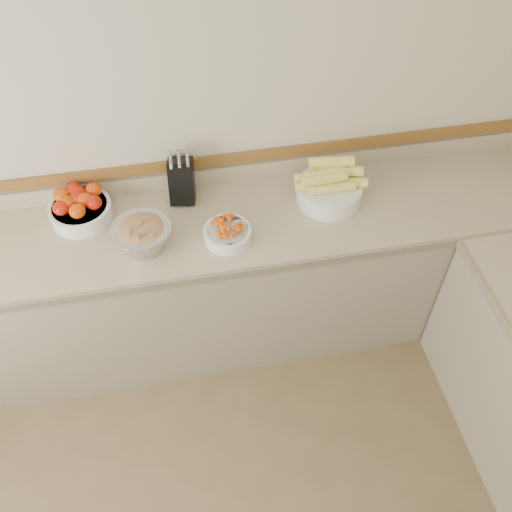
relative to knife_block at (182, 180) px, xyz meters
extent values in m
plane|color=beige|center=(-0.07, 0.10, 0.28)|extent=(4.00, 0.00, 4.00)
cube|color=tan|center=(-0.07, -0.22, -0.14)|extent=(4.00, 0.65, 0.04)
cube|color=gray|center=(-0.07, -0.22, -0.59)|extent=(4.00, 0.63, 0.86)
cube|color=#87775B|center=(-0.07, -0.54, -0.14)|extent=(4.00, 0.02, 0.04)
cube|color=tan|center=(-0.07, 0.09, -0.07)|extent=(4.00, 0.02, 0.10)
cube|color=brown|center=(-0.07, 0.09, 0.03)|extent=(4.00, 0.02, 0.06)
cube|color=black|center=(0.00, 0.00, -0.01)|extent=(0.15, 0.17, 0.25)
cylinder|color=silver|center=(-0.04, -0.03, 0.14)|extent=(0.02, 0.03, 0.06)
cylinder|color=silver|center=(0.00, -0.03, 0.14)|extent=(0.02, 0.03, 0.06)
cylinder|color=silver|center=(0.04, -0.03, 0.14)|extent=(0.02, 0.03, 0.06)
cylinder|color=silver|center=(-0.04, 0.00, 0.14)|extent=(0.02, 0.03, 0.06)
cylinder|color=silver|center=(0.00, 0.00, 0.14)|extent=(0.02, 0.03, 0.06)
cylinder|color=silver|center=(0.04, 0.00, 0.14)|extent=(0.02, 0.03, 0.06)
cylinder|color=silver|center=(-0.04, 0.02, 0.14)|extent=(0.02, 0.03, 0.06)
cylinder|color=silver|center=(0.00, 0.02, 0.14)|extent=(0.02, 0.03, 0.06)
cylinder|color=silver|center=(0.04, 0.02, 0.14)|extent=(0.02, 0.03, 0.06)
cylinder|color=white|center=(-0.51, -0.04, -0.08)|extent=(0.31, 0.31, 0.08)
torus|color=white|center=(-0.51, -0.04, -0.05)|extent=(0.31, 0.31, 0.01)
cylinder|color=white|center=(-0.51, -0.04, -0.05)|extent=(0.27, 0.27, 0.01)
ellipsoid|color=red|center=(-0.59, -0.09, -0.01)|extent=(0.08, 0.08, 0.07)
ellipsoid|color=#D64207|center=(-0.51, -0.12, -0.01)|extent=(0.08, 0.08, 0.07)
ellipsoid|color=red|center=(-0.44, -0.08, -0.01)|extent=(0.08, 0.08, 0.07)
ellipsoid|color=#D64207|center=(-0.59, 0.01, -0.01)|extent=(0.08, 0.08, 0.07)
ellipsoid|color=red|center=(-0.51, -0.03, -0.01)|extent=(0.08, 0.08, 0.07)
ellipsoid|color=#D64207|center=(-0.44, 0.02, -0.01)|extent=(0.08, 0.08, 0.07)
ellipsoid|color=red|center=(-0.54, 0.04, -0.01)|extent=(0.08, 0.08, 0.07)
ellipsoid|color=#D64207|center=(-0.48, -0.05, -0.01)|extent=(0.08, 0.08, 0.07)
ellipsoid|color=red|center=(-0.51, 0.01, -0.01)|extent=(0.08, 0.08, 0.07)
ellipsoid|color=#D64207|center=(-0.57, -0.06, -0.01)|extent=(0.08, 0.08, 0.07)
cylinder|color=white|center=(0.18, -0.32, -0.09)|extent=(0.23, 0.23, 0.06)
torus|color=white|center=(0.18, -0.32, -0.07)|extent=(0.23, 0.23, 0.01)
cylinder|color=white|center=(0.18, -0.32, -0.07)|extent=(0.20, 0.20, 0.01)
sphere|color=#DE5207|center=(0.14, -0.38, -0.04)|extent=(0.02, 0.02, 0.02)
sphere|color=#DE5207|center=(0.19, -0.29, -0.02)|extent=(0.02, 0.02, 0.02)
sphere|color=#DE5207|center=(0.22, -0.35, -0.03)|extent=(0.02, 0.02, 0.02)
sphere|color=#DE5207|center=(0.22, -0.36, -0.03)|extent=(0.02, 0.02, 0.02)
sphere|color=#DE5207|center=(0.22, -0.35, -0.03)|extent=(0.02, 0.02, 0.02)
sphere|color=#DE5207|center=(0.11, -0.36, -0.04)|extent=(0.02, 0.02, 0.02)
sphere|color=#DE5207|center=(0.23, -0.39, -0.04)|extent=(0.02, 0.02, 0.02)
sphere|color=#DE5207|center=(0.14, -0.27, -0.04)|extent=(0.02, 0.02, 0.02)
sphere|color=#DE5207|center=(0.21, -0.38, -0.04)|extent=(0.02, 0.02, 0.02)
sphere|color=#DE5207|center=(0.11, -0.32, -0.04)|extent=(0.02, 0.02, 0.02)
sphere|color=#DE5207|center=(0.18, -0.33, -0.01)|extent=(0.02, 0.02, 0.02)
sphere|color=#DE5207|center=(0.14, -0.34, -0.02)|extent=(0.02, 0.02, 0.02)
sphere|color=#DE5207|center=(0.13, -0.31, -0.04)|extent=(0.02, 0.02, 0.02)
sphere|color=#DE5207|center=(0.15, -0.34, -0.03)|extent=(0.02, 0.02, 0.02)
sphere|color=#DE5207|center=(0.14, -0.34, -0.03)|extent=(0.02, 0.02, 0.02)
sphere|color=#DE5207|center=(0.17, -0.40, -0.04)|extent=(0.02, 0.02, 0.02)
sphere|color=#DE5207|center=(0.15, -0.33, -0.03)|extent=(0.02, 0.02, 0.02)
sphere|color=#DE5207|center=(0.20, -0.35, -0.02)|extent=(0.02, 0.02, 0.02)
sphere|color=#DE5207|center=(0.23, -0.29, -0.04)|extent=(0.02, 0.02, 0.02)
sphere|color=#DE5207|center=(0.13, -0.36, -0.04)|extent=(0.02, 0.02, 0.02)
sphere|color=#DE5207|center=(0.22, -0.35, -0.03)|extent=(0.02, 0.02, 0.02)
sphere|color=#DE5207|center=(0.12, -0.33, -0.04)|extent=(0.02, 0.02, 0.02)
sphere|color=#DE5207|center=(0.17, -0.37, -0.03)|extent=(0.02, 0.02, 0.02)
sphere|color=#DE5207|center=(0.17, -0.34, -0.01)|extent=(0.02, 0.02, 0.02)
sphere|color=#DE5207|center=(0.21, -0.25, -0.05)|extent=(0.02, 0.02, 0.02)
sphere|color=#DE5207|center=(0.13, -0.35, -0.04)|extent=(0.02, 0.02, 0.02)
sphere|color=#DE5207|center=(0.20, -0.38, -0.04)|extent=(0.02, 0.02, 0.02)
sphere|color=#DE5207|center=(0.18, -0.34, -0.02)|extent=(0.02, 0.02, 0.02)
sphere|color=#DE5207|center=(0.15, -0.34, -0.03)|extent=(0.02, 0.02, 0.02)
sphere|color=#DE5207|center=(0.18, -0.32, -0.01)|extent=(0.02, 0.02, 0.02)
sphere|color=#DE5207|center=(0.19, -0.32, -0.03)|extent=(0.02, 0.02, 0.02)
sphere|color=#DE5207|center=(0.13, -0.29, -0.04)|extent=(0.02, 0.02, 0.02)
sphere|color=#DE5207|center=(0.19, -0.39, -0.04)|extent=(0.02, 0.02, 0.02)
sphere|color=#DE5207|center=(0.16, -0.30, -0.03)|extent=(0.02, 0.02, 0.02)
sphere|color=#DE5207|center=(0.19, -0.31, -0.02)|extent=(0.02, 0.02, 0.02)
sphere|color=#DE5207|center=(0.17, -0.32, -0.01)|extent=(0.02, 0.02, 0.02)
cylinder|color=white|center=(0.73, -0.15, -0.07)|extent=(0.33, 0.33, 0.10)
torus|color=white|center=(0.73, -0.15, -0.03)|extent=(0.34, 0.34, 0.01)
cylinder|color=#EBE062|center=(0.66, -0.17, 0.00)|extent=(0.23, 0.08, 0.05)
cylinder|color=#EBE062|center=(0.73, -0.20, 0.00)|extent=(0.22, 0.05, 0.05)
cylinder|color=#EBE062|center=(0.81, -0.17, 0.00)|extent=(0.23, 0.11, 0.05)
cylinder|color=#EBE062|center=(0.67, -0.10, 0.00)|extent=(0.23, 0.06, 0.05)
cylinder|color=#EBE062|center=(0.77, -0.09, 0.00)|extent=(0.23, 0.12, 0.05)
cylinder|color=#EBE062|center=(0.71, -0.15, 0.05)|extent=(0.22, 0.06, 0.05)
cylinder|color=#EBE062|center=(0.78, -0.14, 0.05)|extent=(0.23, 0.10, 0.05)
cylinder|color=#EBE062|center=(0.74, -0.12, 0.10)|extent=(0.23, 0.08, 0.05)
cylinder|color=#EBE062|center=(0.69, -0.18, 0.05)|extent=(0.23, 0.06, 0.05)
cylinder|color=#B2B2BA|center=(-0.22, -0.31, -0.06)|extent=(0.29, 0.29, 0.13)
torus|color=#B2B2BA|center=(-0.22, -0.31, 0.00)|extent=(0.29, 0.29, 0.01)
ellipsoid|color=red|center=(-0.22, -0.31, -0.01)|extent=(0.24, 0.24, 0.08)
cube|color=red|center=(-0.21, -0.37, 0.02)|extent=(0.03, 0.03, 0.02)
cube|color=#87BC5B|center=(-0.19, -0.27, 0.02)|extent=(0.02, 0.02, 0.02)
cube|color=red|center=(-0.22, -0.31, 0.03)|extent=(0.03, 0.03, 0.02)
cube|color=#87BC5B|center=(-0.22, -0.29, 0.03)|extent=(0.02, 0.02, 0.02)
cube|color=red|center=(-0.23, -0.29, 0.01)|extent=(0.02, 0.02, 0.02)
cube|color=#87BC5B|center=(-0.22, -0.30, 0.03)|extent=(0.03, 0.03, 0.02)
cube|color=red|center=(-0.17, -0.37, 0.02)|extent=(0.03, 0.03, 0.02)
cube|color=#87BC5B|center=(-0.22, -0.30, 0.01)|extent=(0.03, 0.03, 0.02)
cube|color=red|center=(-0.23, -0.31, 0.03)|extent=(0.03, 0.03, 0.02)
cube|color=#87BC5B|center=(-0.27, -0.35, 0.03)|extent=(0.03, 0.03, 0.02)
cube|color=red|center=(-0.16, -0.25, 0.01)|extent=(0.03, 0.03, 0.02)
cube|color=#87BC5B|center=(-0.27, -0.33, 0.03)|extent=(0.02, 0.02, 0.02)
cube|color=red|center=(-0.23, -0.38, 0.03)|extent=(0.03, 0.03, 0.02)
cube|color=#87BC5B|center=(-0.17, -0.31, 0.01)|extent=(0.02, 0.02, 0.02)
camera|label=1|loc=(-0.04, -2.21, 1.90)|focal=40.00mm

